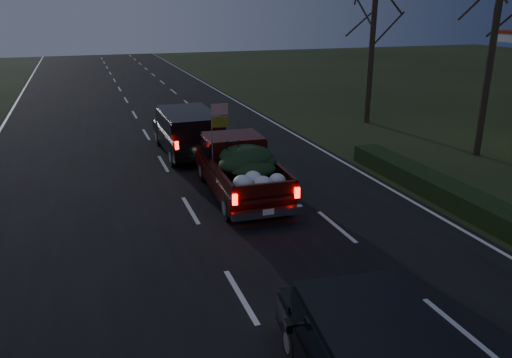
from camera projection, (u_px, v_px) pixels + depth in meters
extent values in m
plane|color=black|center=(241.00, 297.00, 10.56)|extent=(120.00, 120.00, 0.00)
cube|color=black|center=(241.00, 296.00, 10.56)|extent=(14.00, 120.00, 0.02)
cube|color=black|center=(449.00, 193.00, 15.57)|extent=(1.00, 10.00, 0.60)
cylinder|color=black|center=(492.00, 50.00, 19.32)|extent=(0.28, 0.28, 8.50)
cylinder|color=black|center=(371.00, 55.00, 25.50)|extent=(0.28, 0.28, 7.00)
cube|color=#3B0B08|center=(240.00, 177.00, 16.12)|extent=(2.18, 5.04, 0.55)
cube|color=#3B0B08|center=(233.00, 148.00, 16.69)|extent=(1.90, 1.66, 0.89)
cube|color=black|center=(233.00, 145.00, 16.65)|extent=(1.99, 1.56, 0.55)
cube|color=#3B0B08|center=(252.00, 181.00, 14.86)|extent=(1.94, 2.85, 0.06)
ellipsoid|color=black|center=(249.00, 162.00, 15.18)|extent=(1.66, 1.85, 0.60)
cylinder|color=gray|center=(212.00, 136.00, 15.41)|extent=(0.03, 0.03, 1.98)
cube|color=red|center=(220.00, 109.00, 15.21)|extent=(0.52, 0.04, 0.34)
cube|color=gold|center=(220.00, 122.00, 15.34)|extent=(0.52, 0.04, 0.34)
cube|color=black|center=(188.00, 138.00, 20.77)|extent=(2.18, 5.12, 0.64)
cube|color=black|center=(189.00, 122.00, 20.30)|extent=(2.04, 3.74, 0.85)
cube|color=black|center=(188.00, 120.00, 20.27)|extent=(2.14, 3.64, 0.51)
cube|color=black|center=(385.00, 356.00, 6.94)|extent=(2.11, 3.41, 0.74)
cube|color=black|center=(385.00, 352.00, 6.92)|extent=(2.19, 3.33, 0.44)
cube|color=black|center=(288.00, 326.00, 7.78)|extent=(0.12, 0.21, 0.15)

